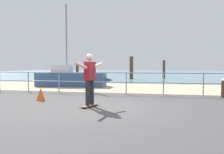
% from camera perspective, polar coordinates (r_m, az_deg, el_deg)
% --- Properties ---
extents(ground_plane, '(24.00, 10.00, 0.04)m').
position_cam_1_polar(ground_plane, '(6.53, -3.20, -9.21)').
color(ground_plane, '#474444').
rests_on(ground_plane, ground).
extents(beach_strip, '(24.00, 6.00, 0.04)m').
position_cam_1_polar(beach_strip, '(14.32, 5.49, -2.66)').
color(beach_strip, tan).
rests_on(beach_strip, ground).
extents(sea_surface, '(72.00, 50.00, 0.04)m').
position_cam_1_polar(sea_surface, '(42.21, 10.12, 0.91)').
color(sea_surface, slate).
rests_on(sea_surface, ground).
extents(railing_fence, '(11.97, 0.05, 1.05)m').
position_cam_1_polar(railing_fence, '(11.07, -0.84, -0.60)').
color(railing_fence, gray).
rests_on(railing_fence, ground).
extents(sailboat, '(5.02, 1.75, 5.31)m').
position_cam_1_polar(sailboat, '(15.23, -9.38, -0.38)').
color(sailboat, '#335184').
rests_on(sailboat, ground).
extents(skateboard, '(0.42, 0.82, 0.08)m').
position_cam_1_polar(skateboard, '(7.63, -5.45, -6.95)').
color(skateboard, brown).
rests_on(skateboard, ground).
extents(skateboarder, '(0.51, 1.41, 1.65)m').
position_cam_1_polar(skateboarder, '(7.53, -5.49, 0.19)').
color(skateboarder, '#26262B').
rests_on(skateboarder, skateboard).
extents(bollard_short, '(0.18, 0.18, 0.70)m').
position_cam_1_polar(bollard_short, '(10.82, 25.61, -2.83)').
color(bollard_short, '#513826').
rests_on(bollard_short, ground).
extents(seagull, '(0.16, 0.49, 0.18)m').
position_cam_1_polar(seagull, '(10.77, 25.68, -0.58)').
color(seagull, white).
rests_on(seagull, bollard_short).
extents(groyne_post_0, '(0.32, 0.32, 1.71)m').
position_cam_1_polar(groyne_post_0, '(26.59, -8.49, 1.68)').
color(groyne_post_0, '#513826').
rests_on(groyne_post_0, ground).
extents(groyne_post_1, '(0.30, 0.30, 1.69)m').
position_cam_1_polar(groyne_post_1, '(21.85, -4.36, 1.44)').
color(groyne_post_1, '#513826').
rests_on(groyne_post_1, ground).
extents(groyne_post_2, '(0.36, 0.36, 2.28)m').
position_cam_1_polar(groyne_post_2, '(23.36, 4.76, 2.25)').
color(groyne_post_2, '#513826').
rests_on(groyne_post_2, ground).
extents(groyne_post_3, '(0.28, 0.28, 1.92)m').
position_cam_1_polar(groyne_post_3, '(25.12, 12.60, 1.81)').
color(groyne_post_3, '#513826').
rests_on(groyne_post_3, ground).
extents(traffic_cone, '(0.36, 0.36, 0.50)m').
position_cam_1_polar(traffic_cone, '(9.39, -17.05, -4.10)').
color(traffic_cone, '#E55919').
rests_on(traffic_cone, ground).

